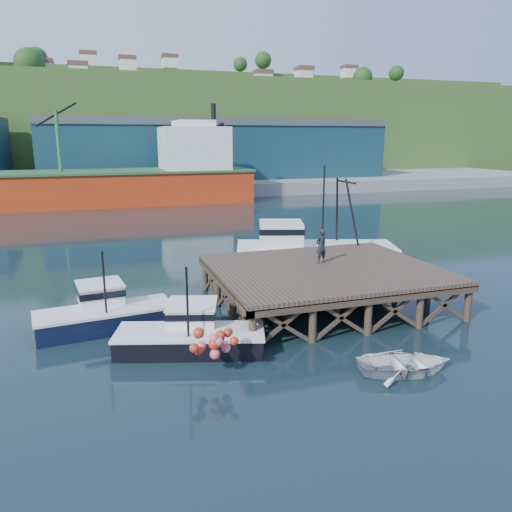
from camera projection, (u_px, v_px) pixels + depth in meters
name	position (u px, v px, depth m)	size (l,w,h in m)	color
ground	(229.00, 314.00, 26.22)	(300.00, 300.00, 0.00)	black
wharf	(326.00, 271.00, 27.28)	(12.00, 10.00, 2.62)	brown
far_quay	(127.00, 183.00, 90.63)	(160.00, 40.00, 2.00)	gray
warehouse_mid	(128.00, 153.00, 84.73)	(28.00, 16.00, 9.00)	#163C4B
warehouse_right	(291.00, 151.00, 93.90)	(30.00, 16.00, 9.00)	#163C4B
cargo_ship	(74.00, 181.00, 67.19)	(55.50, 10.00, 13.75)	#C13712
hillside	(115.00, 129.00, 116.01)	(220.00, 50.00, 22.00)	#2D511E
boat_navy	(104.00, 312.00, 24.27)	(6.65, 3.86, 4.01)	black
boat_black	(191.00, 333.00, 21.83)	(6.81, 5.64, 3.96)	black
trawler	(312.00, 250.00, 34.35)	(11.46, 6.94, 7.23)	#CAC283
dinghy	(405.00, 363.00, 19.68)	(2.68, 3.76, 0.78)	white
dockworker	(321.00, 246.00, 28.11)	(0.71, 0.47, 1.96)	black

